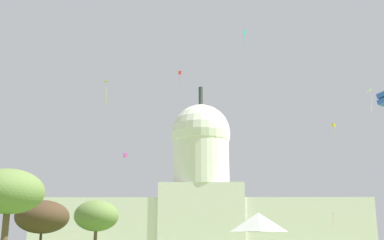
% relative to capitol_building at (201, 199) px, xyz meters
% --- Properties ---
extents(capitol_building, '(132.02, 24.52, 65.97)m').
position_rel_capitol_building_xyz_m(capitol_building, '(0.00, 0.00, 0.00)').
color(capitol_building, silver).
rests_on(capitol_building, ground_plane).
extents(event_tent, '(5.62, 5.61, 5.94)m').
position_rel_capitol_building_xyz_m(event_tent, '(6.71, -130.52, -15.59)').
color(event_tent, white).
rests_on(event_tent, ground_plane).
extents(tree_west_mid, '(13.40, 12.84, 11.79)m').
position_rel_capitol_building_xyz_m(tree_west_mid, '(-25.48, -78.65, -10.58)').
color(tree_west_mid, brown).
rests_on(tree_west_mid, ground_plane).
extents(tree_west_far, '(12.62, 12.67, 11.83)m').
position_rel_capitol_building_xyz_m(tree_west_far, '(-26.56, -130.11, -9.92)').
color(tree_west_far, brown).
rests_on(tree_west_far, ground_plane).
extents(tree_west_near, '(13.62, 13.56, 10.02)m').
position_rel_capitol_building_xyz_m(tree_west_near, '(-31.31, -100.69, -11.85)').
color(tree_west_near, '#42301E').
rests_on(tree_west_near, ground_plane).
extents(kite_gold_mid, '(1.39, 1.44, 3.92)m').
position_rel_capitol_building_xyz_m(kite_gold_mid, '(-18.16, -108.63, 12.16)').
color(kite_gold_mid, gold).
extents(kite_blue_low, '(1.55, 1.55, 4.48)m').
position_rel_capitol_building_xyz_m(kite_blue_low, '(17.60, -148.04, -2.47)').
color(kite_blue_low, blue).
extents(kite_turquoise_high, '(0.47, 0.69, 2.54)m').
position_rel_capitol_building_xyz_m(kite_turquoise_high, '(7.31, -114.53, 19.88)').
color(kite_turquoise_high, teal).
extents(kite_pink_low, '(0.53, 0.65, 3.43)m').
position_rel_capitol_building_xyz_m(kite_pink_low, '(30.98, -78.01, -10.53)').
color(kite_pink_low, pink).
extents(kite_white_mid, '(0.79, 1.73, 3.33)m').
position_rel_capitol_building_xyz_m(kite_white_mid, '(26.19, -122.41, 6.22)').
color(kite_white_mid, white).
extents(kite_red_high, '(0.86, 0.84, 3.30)m').
position_rel_capitol_building_xyz_m(kite_red_high, '(-6.18, -68.70, 29.05)').
color(kite_red_high, red).
extents(kite_magenta_mid, '(0.90, 0.88, 0.92)m').
position_rel_capitol_building_xyz_m(kite_magenta_mid, '(-16.04, -98.13, 0.65)').
color(kite_magenta_mid, '#D1339E').
extents(kite_yellow_high, '(1.34, 1.34, 3.94)m').
position_rel_capitol_building_xyz_m(kite_yellow_high, '(42.18, -45.47, 19.44)').
color(kite_yellow_high, yellow).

